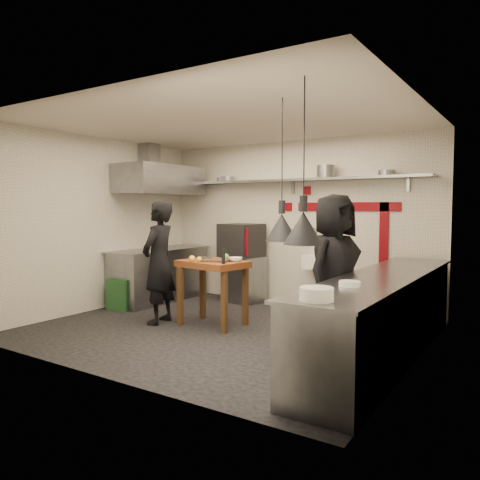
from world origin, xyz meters
The scene contains 47 objects.
floor centered at (0.00, 0.00, 0.00)m, with size 5.00×5.00×0.00m, color black.
ceiling centered at (0.00, 0.00, 2.80)m, with size 5.00×5.00×0.00m, color beige.
wall_back centered at (0.00, 2.10, 1.40)m, with size 5.00×0.04×2.80m, color silver.
wall_front centered at (0.00, -2.10, 1.40)m, with size 5.00×0.04×2.80m, color silver.
wall_left centered at (-2.50, 0.00, 1.40)m, with size 0.04×4.20×2.80m, color silver.
wall_right centered at (2.50, 0.00, 1.40)m, with size 0.04×4.20×2.80m, color silver.
red_band_horiz centered at (0.95, 2.08, 1.68)m, with size 1.70×0.02×0.14m, color #6A040C.
red_band_vert centered at (1.55, 2.08, 1.20)m, with size 0.14×0.02×1.10m, color #6A040C.
red_tile_a centered at (0.25, 2.08, 1.95)m, with size 0.14×0.02×0.14m, color #6A040C.
red_tile_b centered at (-0.10, 2.08, 1.68)m, with size 0.14×0.02×0.14m, color #6A040C.
back_shelf centered at (0.00, 1.92, 2.12)m, with size 4.60×0.34×0.04m, color slate.
shelf_bracket_left centered at (-1.90, 2.07, 2.02)m, with size 0.04×0.06×0.24m, color slate.
shelf_bracket_mid centered at (0.00, 2.07, 2.02)m, with size 0.04×0.06×0.24m, color slate.
shelf_bracket_right centered at (1.90, 2.07, 2.02)m, with size 0.04×0.06×0.24m, color slate.
pan_far_left centered at (-1.25, 1.92, 2.19)m, with size 0.25×0.25×0.09m, color slate.
pan_mid_left centered at (-1.35, 1.92, 2.18)m, with size 0.23×0.23×0.07m, color slate.
stock_pot centered at (0.65, 1.92, 2.24)m, with size 0.29×0.29×0.20m, color slate.
pan_right centered at (1.62, 1.92, 2.18)m, with size 0.25×0.25×0.08m, color slate.
oven_stand centered at (-0.80, 1.78, 0.40)m, with size 0.61×0.55×0.80m, color slate.
combi_oven centered at (-0.84, 1.75, 1.09)m, with size 0.64×0.60×0.58m, color black.
oven_door centered at (-0.80, 1.49, 1.09)m, with size 0.56×0.03×0.46m, color #6A040C.
oven_glass centered at (-0.83, 1.51, 1.09)m, with size 0.38×0.02×0.34m, color black.
hand_sink centered at (0.55, 1.92, 0.78)m, with size 0.46×0.34×0.22m, color white.
sink_tap centered at (0.55, 1.92, 0.96)m, with size 0.03×0.03×0.14m, color slate.
sink_drain centered at (0.55, 1.88, 0.34)m, with size 0.06×0.06×0.66m, color slate.
utensil_rail centered at (0.55, 2.06, 1.32)m, with size 0.02×0.02×0.90m, color slate.
counter_right centered at (2.15, 0.00, 0.45)m, with size 0.70×3.80×0.90m, color slate.
counter_right_top centered at (2.15, 0.00, 0.92)m, with size 0.76×3.90×0.03m, color slate.
plate_stack centered at (2.12, -1.73, 0.99)m, with size 0.27×0.27×0.11m, color white.
small_bowl_right centered at (2.10, -0.93, 0.96)m, with size 0.20×0.20×0.05m, color white.
counter_left centered at (-2.15, 1.05, 0.45)m, with size 0.70×1.90×0.90m, color slate.
counter_left_top centered at (-2.15, 1.05, 0.92)m, with size 0.76×2.00×0.03m, color slate.
extractor_hood centered at (-2.10, 1.05, 2.15)m, with size 0.78×1.60×0.50m, color slate.
hood_duct centered at (-2.35, 1.05, 2.55)m, with size 0.28×0.28×0.50m, color slate.
green_bin centered at (-2.17, 0.19, 0.25)m, with size 0.38×0.38×0.50m, color #204F23.
prep_table centered at (-0.28, 0.14, 0.46)m, with size 0.92×0.64×0.92m, color brown, non-canonical shape.
cutting_board centered at (-0.20, 0.10, 0.93)m, with size 0.38×0.27×0.03m, color #452C16.
pepper_mill centered at (0.06, -0.09, 1.02)m, with size 0.05×0.05×0.20m, color black.
lemon_a centered at (-0.47, -0.09, 0.96)m, with size 0.09×0.09×0.09m, color yellow.
lemon_b centered at (-0.34, -0.09, 0.96)m, with size 0.08×0.08×0.08m, color yellow.
veg_ball centered at (-0.13, 0.24, 0.97)m, with size 0.10×0.10×0.10m, color #55873E.
steel_tray centered at (-0.51, 0.26, 0.94)m, with size 0.19×0.13×0.03m, color slate.
bowl centered at (0.04, 0.23, 0.95)m, with size 0.19×0.19×0.06m, color white.
heat_lamp_near centered at (1.29, -0.77, 2.06)m, with size 0.34×0.34×1.49m, color black, non-canonical shape.
heat_lamp_far centered at (1.83, -1.38, 2.07)m, with size 0.35×0.35×1.46m, color black, non-canonical shape.
chef_left centered at (-1.01, -0.17, 0.88)m, with size 0.64×0.42×1.77m, color black.
chef_right centered at (1.53, 0.11, 0.91)m, with size 0.89×0.58×1.83m, color black.
Camera 1 is at (3.61, -5.12, 1.67)m, focal length 35.00 mm.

